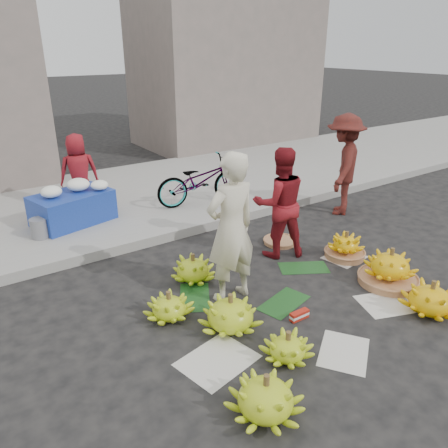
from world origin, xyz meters
TOP-DOWN VIEW (x-y plane):
  - ground at (0.00, 0.00)m, footprint 80.00×80.00m
  - curb at (0.00, 2.20)m, footprint 40.00×0.25m
  - sidewalk at (0.00, 4.30)m, footprint 40.00×4.00m
  - building_right at (4.50, 7.70)m, footprint 5.00×3.00m
  - newspaper_scatter at (0.00, -0.80)m, footprint 3.20×1.80m
  - banana_leaves at (-0.10, 0.20)m, footprint 2.00×1.00m
  - banana_bunch_0 at (-0.90, -0.24)m, footprint 0.89×0.89m
  - banana_bunch_1 at (-1.33, -1.36)m, footprint 0.78×0.78m
  - banana_bunch_2 at (-0.73, -0.95)m, footprint 0.54×0.54m
  - banana_bunch_3 at (1.13, -1.26)m, footprint 0.67×0.67m
  - banana_bunch_4 at (1.30, -0.59)m, footprint 0.86×0.86m
  - banana_bunch_5 at (1.41, 0.21)m, footprint 0.55×0.55m
  - banana_bunch_6 at (-1.34, 0.29)m, footprint 0.59×0.59m
  - banana_bunch_7 at (-0.70, 0.87)m, footprint 0.60×0.60m
  - basket_spare at (0.96, 1.09)m, footprint 0.59×0.59m
  - incense_stack at (-0.18, -0.54)m, footprint 0.23×0.07m
  - vendor_cream at (-0.54, 0.26)m, footprint 0.66×0.44m
  - vendor_red at (0.68, 0.83)m, footprint 0.93×0.83m
  - man_striped at (2.71, 1.50)m, footprint 1.29×1.20m
  - flower_table at (-1.44, 3.40)m, footprint 1.33×1.01m
  - grey_bucket at (-2.05, 3.07)m, footprint 0.26×0.26m
  - flower_vendor at (-1.12, 3.95)m, footprint 0.71×0.53m
  - bicycle at (0.74, 3.02)m, footprint 0.81×1.71m

SIDE VIEW (x-z plane):
  - ground at x=0.00m, z-range 0.00..0.00m
  - newspaper_scatter at x=0.00m, z-range 0.00..0.01m
  - banana_leaves at x=-0.10m, z-range 0.00..0.01m
  - basket_spare at x=0.96m, z-range 0.00..0.06m
  - incense_stack at x=-0.18m, z-range 0.01..0.10m
  - sidewalk at x=0.00m, z-range 0.00..0.12m
  - curb at x=0.00m, z-range 0.00..0.15m
  - banana_bunch_2 at x=-0.73m, z-range -0.02..0.29m
  - banana_bunch_6 at x=-1.34m, z-range -0.02..0.31m
  - banana_bunch_7 at x=-0.70m, z-range -0.02..0.34m
  - banana_bunch_5 at x=1.41m, z-range -0.03..0.36m
  - banana_bunch_1 at x=-1.33m, z-range -0.02..0.37m
  - banana_bunch_3 at x=1.13m, z-range -0.02..0.38m
  - banana_bunch_0 at x=-0.90m, z-range -0.02..0.39m
  - banana_bunch_4 at x=1.30m, z-range -0.03..0.46m
  - grey_bucket at x=-2.05m, z-range 0.12..0.42m
  - flower_table at x=-1.44m, z-range 0.06..0.75m
  - bicycle at x=0.74m, z-range 0.12..0.98m
  - flower_vendor at x=-1.12m, z-range 0.12..1.44m
  - vendor_red at x=0.68m, z-range 0.00..1.56m
  - man_striped at x=2.71m, z-range 0.00..1.75m
  - vendor_cream at x=-0.54m, z-range 0.00..1.78m
  - building_right at x=4.50m, z-range 0.00..5.00m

